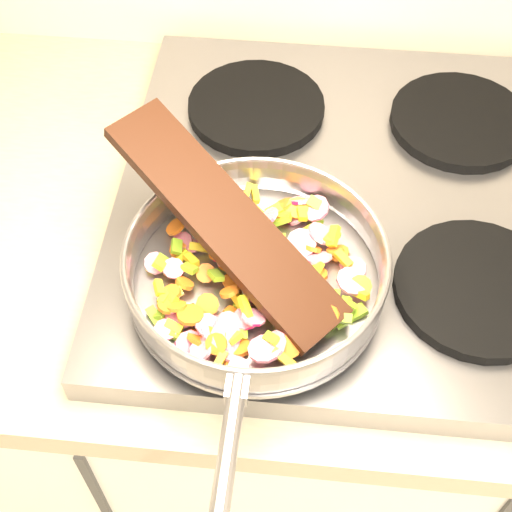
# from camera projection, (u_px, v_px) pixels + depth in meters

# --- Properties ---
(cooktop) EXTENTS (0.60, 0.60, 0.04)m
(cooktop) POSITION_uv_depth(u_px,v_px,m) (353.00, 203.00, 0.92)
(cooktop) COLOR #939399
(cooktop) RESTS_ON counter_top
(grate_fl) EXTENTS (0.19, 0.19, 0.02)m
(grate_fl) POSITION_uv_depth(u_px,v_px,m) (232.00, 268.00, 0.82)
(grate_fl) COLOR black
(grate_fl) RESTS_ON cooktop
(grate_fr) EXTENTS (0.19, 0.19, 0.02)m
(grate_fr) POSITION_uv_depth(u_px,v_px,m) (478.00, 288.00, 0.80)
(grate_fr) COLOR black
(grate_fr) RESTS_ON cooktop
(grate_bl) EXTENTS (0.19, 0.19, 0.02)m
(grate_bl) POSITION_uv_depth(u_px,v_px,m) (256.00, 107.00, 0.99)
(grate_bl) COLOR black
(grate_bl) RESTS_ON cooktop
(grate_br) EXTENTS (0.19, 0.19, 0.02)m
(grate_br) POSITION_uv_depth(u_px,v_px,m) (460.00, 121.00, 0.97)
(grate_br) COLOR black
(grate_br) RESTS_ON cooktop
(saute_pan) EXTENTS (0.33, 0.50, 0.06)m
(saute_pan) POSITION_uv_depth(u_px,v_px,m) (256.00, 268.00, 0.77)
(saute_pan) COLOR #9E9EA5
(saute_pan) RESTS_ON grate_fl
(vegetable_heap) EXTENTS (0.26, 0.27, 0.05)m
(vegetable_heap) POSITION_uv_depth(u_px,v_px,m) (254.00, 276.00, 0.78)
(vegetable_heap) COLOR orange
(vegetable_heap) RESTS_ON saute_pan
(wooden_spatula) EXTENTS (0.28, 0.26, 0.11)m
(wooden_spatula) POSITION_uv_depth(u_px,v_px,m) (225.00, 221.00, 0.76)
(wooden_spatula) COLOR black
(wooden_spatula) RESTS_ON saute_pan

